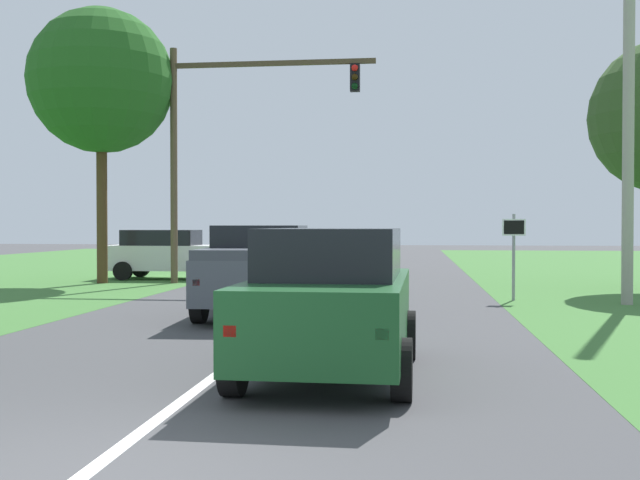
{
  "coord_description": "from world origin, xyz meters",
  "views": [
    {
      "loc": [
        2.58,
        -5.56,
        1.98
      ],
      "look_at": [
        -0.12,
        16.48,
        1.55
      ],
      "focal_mm": 42.62,
      "sensor_mm": 36.0,
      "label": 1
    }
  ],
  "objects_px": {
    "pickup_truck_lead": "(262,269)",
    "utility_pole_right": "(629,98)",
    "keep_moving_sign": "(514,245)",
    "red_suv_near": "(332,298)",
    "crossing_suv_far": "(166,253)",
    "traffic_light": "(223,129)",
    "extra_tree_1": "(101,81)"
  },
  "relations": [
    {
      "from": "red_suv_near",
      "to": "keep_moving_sign",
      "type": "xyz_separation_m",
      "value": [
        3.7,
        10.42,
        0.45
      ]
    },
    {
      "from": "red_suv_near",
      "to": "extra_tree_1",
      "type": "height_order",
      "value": "extra_tree_1"
    },
    {
      "from": "pickup_truck_lead",
      "to": "extra_tree_1",
      "type": "height_order",
      "value": "extra_tree_1"
    },
    {
      "from": "keep_moving_sign",
      "to": "utility_pole_right",
      "type": "height_order",
      "value": "utility_pole_right"
    },
    {
      "from": "utility_pole_right",
      "to": "extra_tree_1",
      "type": "bearing_deg",
      "value": 162.06
    },
    {
      "from": "pickup_truck_lead",
      "to": "utility_pole_right",
      "type": "relative_size",
      "value": 0.54
    },
    {
      "from": "keep_moving_sign",
      "to": "extra_tree_1",
      "type": "relative_size",
      "value": 0.24
    },
    {
      "from": "pickup_truck_lead",
      "to": "keep_moving_sign",
      "type": "bearing_deg",
      "value": 33.01
    },
    {
      "from": "traffic_light",
      "to": "utility_pole_right",
      "type": "xyz_separation_m",
      "value": [
        11.69,
        -5.48,
        -0.09
      ]
    },
    {
      "from": "traffic_light",
      "to": "extra_tree_1",
      "type": "relative_size",
      "value": 0.86
    },
    {
      "from": "red_suv_near",
      "to": "keep_moving_sign",
      "type": "height_order",
      "value": "keep_moving_sign"
    },
    {
      "from": "red_suv_near",
      "to": "keep_moving_sign",
      "type": "distance_m",
      "value": 11.07
    },
    {
      "from": "keep_moving_sign",
      "to": "extra_tree_1",
      "type": "xyz_separation_m",
      "value": [
        -13.18,
        4.41,
        5.42
      ]
    },
    {
      "from": "utility_pole_right",
      "to": "crossing_suv_far",
      "type": "bearing_deg",
      "value": 152.72
    },
    {
      "from": "red_suv_near",
      "to": "keep_moving_sign",
      "type": "bearing_deg",
      "value": 70.47
    },
    {
      "from": "traffic_light",
      "to": "extra_tree_1",
      "type": "height_order",
      "value": "extra_tree_1"
    },
    {
      "from": "red_suv_near",
      "to": "extra_tree_1",
      "type": "bearing_deg",
      "value": 122.6
    },
    {
      "from": "red_suv_near",
      "to": "utility_pole_right",
      "type": "relative_size",
      "value": 0.43
    },
    {
      "from": "crossing_suv_far",
      "to": "extra_tree_1",
      "type": "distance_m",
      "value": 6.52
    },
    {
      "from": "pickup_truck_lead",
      "to": "traffic_light",
      "type": "height_order",
      "value": "traffic_light"
    },
    {
      "from": "keep_moving_sign",
      "to": "red_suv_near",
      "type": "bearing_deg",
      "value": -109.53
    },
    {
      "from": "utility_pole_right",
      "to": "red_suv_near",
      "type": "bearing_deg",
      "value": -123.3
    },
    {
      "from": "crossing_suv_far",
      "to": "utility_pole_right",
      "type": "bearing_deg",
      "value": -27.28
    },
    {
      "from": "traffic_light",
      "to": "crossing_suv_far",
      "type": "relative_size",
      "value": 1.81
    },
    {
      "from": "keep_moving_sign",
      "to": "utility_pole_right",
      "type": "relative_size",
      "value": 0.22
    },
    {
      "from": "traffic_light",
      "to": "keep_moving_sign",
      "type": "distance_m",
      "value": 10.87
    },
    {
      "from": "red_suv_near",
      "to": "traffic_light",
      "type": "relative_size",
      "value": 0.55
    },
    {
      "from": "keep_moving_sign",
      "to": "crossing_suv_far",
      "type": "xyz_separation_m",
      "value": [
        -11.68,
        6.68,
        -0.51
      ]
    },
    {
      "from": "red_suv_near",
      "to": "crossing_suv_far",
      "type": "height_order",
      "value": "red_suv_near"
    },
    {
      "from": "keep_moving_sign",
      "to": "extra_tree_1",
      "type": "bearing_deg",
      "value": 161.5
    },
    {
      "from": "crossing_suv_far",
      "to": "traffic_light",
      "type": "bearing_deg",
      "value": -35.87
    },
    {
      "from": "utility_pole_right",
      "to": "extra_tree_1",
      "type": "height_order",
      "value": "utility_pole_right"
    }
  ]
}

